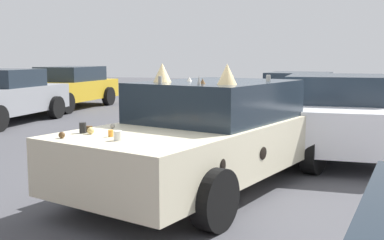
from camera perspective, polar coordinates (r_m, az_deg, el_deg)
name	(u,v)px	position (r m, az deg, el deg)	size (l,w,h in m)	color
ground_plane	(212,186)	(6.60, 2.47, -7.89)	(60.00, 60.00, 0.00)	#47474C
art_car_decorated	(214,133)	(6.47, 2.62, -1.62)	(4.92, 2.83, 1.68)	beige
parked_sedan_far_right	(68,87)	(16.85, -14.73, 3.86)	(4.54, 2.12, 1.42)	gold
parked_sedan_far_left	(336,113)	(9.22, 16.90, 0.83)	(4.62, 2.30, 1.44)	white
parked_sedan_row_back_far	(298,97)	(13.07, 12.57, 2.68)	(4.18, 2.09, 1.34)	silver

